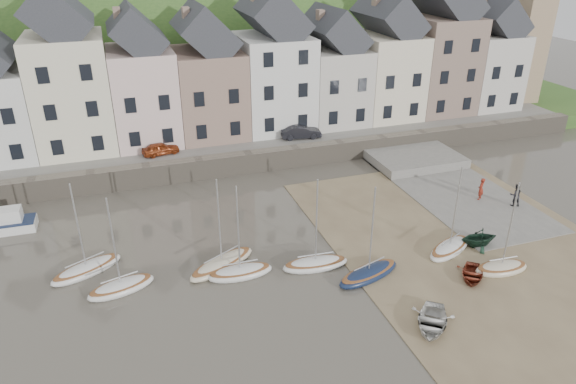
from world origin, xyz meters
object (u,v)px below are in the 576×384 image
object	(u,v)px
person_red	(481,189)
rowboat_white	(432,322)
rowboat_red	(472,274)
person_dark	(515,195)
sailboat_0	(87,269)
car_left	(161,149)
rowboat_green	(479,237)
car_right	(301,132)

from	to	relation	value
person_red	rowboat_white	bearing A→B (deg)	8.15
rowboat_red	person_dark	xyz separation A→B (m)	(8.99, 7.05, 0.68)
person_red	sailboat_0	bearing A→B (deg)	-35.50
car_left	rowboat_white	bearing A→B (deg)	-168.23
sailboat_0	rowboat_green	xyz separation A→B (m)	(24.91, -5.20, 0.47)
rowboat_green	car_left	xyz separation A→B (m)	(-18.61, 19.72, 1.42)
person_red	car_right	world-z (taller)	car_right
rowboat_white	person_red	size ratio (longest dim) A/B	1.83
sailboat_0	rowboat_red	size ratio (longest dim) A/B	2.41
rowboat_red	person_dark	size ratio (longest dim) A/B	1.47
rowboat_red	car_right	bearing A→B (deg)	135.26
rowboat_green	car_left	distance (m)	27.15
person_red	rowboat_green	bearing A→B (deg)	15.62
person_red	car_left	bearing A→B (deg)	-67.75
car_right	rowboat_green	bearing A→B (deg)	-156.34
person_red	car_right	xyz separation A→B (m)	(-10.00, 13.94, 1.21)
rowboat_white	rowboat_red	size ratio (longest dim) A/B	1.25
sailboat_0	car_right	xyz separation A→B (m)	(19.38, 14.52, 1.97)
rowboat_red	person_red	world-z (taller)	person_red
sailboat_0	person_red	world-z (taller)	sailboat_0
car_right	person_red	bearing A→B (deg)	-136.33
person_red	rowboat_red	bearing A→B (deg)	14.22
rowboat_white	rowboat_green	size ratio (longest dim) A/B	1.30
person_dark	car_left	world-z (taller)	car_left
rowboat_white	person_dark	size ratio (longest dim) A/B	1.83
rowboat_white	car_left	world-z (taller)	car_left
sailboat_0	car_left	xyz separation A→B (m)	(6.30, 14.52, 1.88)
rowboat_red	car_right	distance (m)	23.00
sailboat_0	rowboat_red	distance (m)	23.69
sailboat_0	rowboat_white	world-z (taller)	sailboat_0
rowboat_white	car_right	world-z (taller)	car_right
car_left	car_right	distance (m)	13.08
person_red	car_right	distance (m)	17.20
rowboat_white	car_right	distance (m)	25.95
car_right	car_left	bearing A→B (deg)	98.00
rowboat_green	rowboat_white	bearing A→B (deg)	-43.94
rowboat_white	rowboat_green	world-z (taller)	rowboat_green
rowboat_green	person_dark	size ratio (longest dim) A/B	1.42
rowboat_red	car_right	world-z (taller)	car_right
rowboat_white	sailboat_0	bearing A→B (deg)	-175.10
sailboat_0	person_dark	bearing A→B (deg)	-2.17
sailboat_0	car_right	size ratio (longest dim) A/B	1.65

